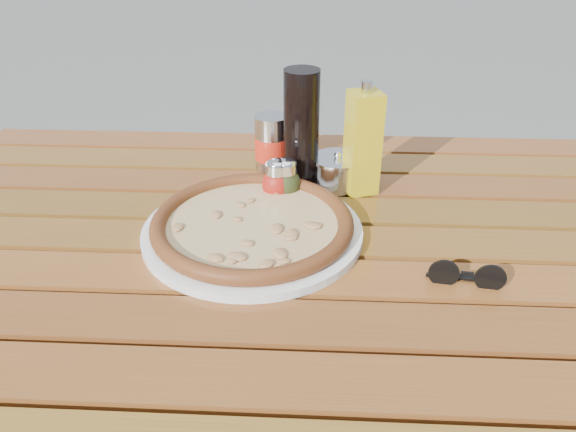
{
  "coord_description": "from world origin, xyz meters",
  "views": [
    {
      "loc": [
        0.04,
        -0.77,
        1.24
      ],
      "look_at": [
        0.0,
        0.02,
        0.78
      ],
      "focal_mm": 35.0,
      "sensor_mm": 36.0,
      "label": 1
    }
  ],
  "objects_px": {
    "dark_bottle": "(301,129)",
    "sunglasses": "(467,276)",
    "table": "(287,276)",
    "pizza": "(252,223)",
    "pepper_shaker": "(277,181)",
    "plate": "(253,231)",
    "olive_oil_cruet": "(363,143)",
    "soda_can": "(272,146)",
    "parmesan_tin": "(337,171)",
    "oregano_shaker": "(286,180)"
  },
  "relations": [
    {
      "from": "plate",
      "to": "oregano_shaker",
      "type": "xyz_separation_m",
      "value": [
        0.05,
        0.13,
        0.03
      ]
    },
    {
      "from": "dark_bottle",
      "to": "sunglasses",
      "type": "height_order",
      "value": "dark_bottle"
    },
    {
      "from": "dark_bottle",
      "to": "pizza",
      "type": "bearing_deg",
      "value": -110.31
    },
    {
      "from": "soda_can",
      "to": "plate",
      "type": "bearing_deg",
      "value": -93.5
    },
    {
      "from": "table",
      "to": "soda_can",
      "type": "height_order",
      "value": "soda_can"
    },
    {
      "from": "pepper_shaker",
      "to": "soda_can",
      "type": "distance_m",
      "value": 0.12
    },
    {
      "from": "pizza",
      "to": "dark_bottle",
      "type": "bearing_deg",
      "value": 69.69
    },
    {
      "from": "soda_can",
      "to": "parmesan_tin",
      "type": "relative_size",
      "value": 0.94
    },
    {
      "from": "plate",
      "to": "pepper_shaker",
      "type": "relative_size",
      "value": 4.39
    },
    {
      "from": "plate",
      "to": "pizza",
      "type": "distance_m",
      "value": 0.02
    },
    {
      "from": "dark_bottle",
      "to": "parmesan_tin",
      "type": "relative_size",
      "value": 1.73
    },
    {
      "from": "oregano_shaker",
      "to": "soda_can",
      "type": "distance_m",
      "value": 0.12
    },
    {
      "from": "pepper_shaker",
      "to": "parmesan_tin",
      "type": "relative_size",
      "value": 0.64
    },
    {
      "from": "table",
      "to": "dark_bottle",
      "type": "relative_size",
      "value": 6.36
    },
    {
      "from": "pizza",
      "to": "table",
      "type": "bearing_deg",
      "value": -7.14
    },
    {
      "from": "oregano_shaker",
      "to": "dark_bottle",
      "type": "distance_m",
      "value": 0.1
    },
    {
      "from": "dark_bottle",
      "to": "sunglasses",
      "type": "bearing_deg",
      "value": -52.11
    },
    {
      "from": "table",
      "to": "pepper_shaker",
      "type": "bearing_deg",
      "value": 101.06
    },
    {
      "from": "plate",
      "to": "dark_bottle",
      "type": "xyz_separation_m",
      "value": [
        0.07,
        0.2,
        0.1
      ]
    },
    {
      "from": "pizza",
      "to": "sunglasses",
      "type": "height_order",
      "value": "sunglasses"
    },
    {
      "from": "oregano_shaker",
      "to": "parmesan_tin",
      "type": "relative_size",
      "value": 0.64
    },
    {
      "from": "table",
      "to": "pepper_shaker",
      "type": "height_order",
      "value": "pepper_shaker"
    },
    {
      "from": "olive_oil_cruet",
      "to": "plate",
      "type": "bearing_deg",
      "value": -137.66
    },
    {
      "from": "table",
      "to": "dark_bottle",
      "type": "xyz_separation_m",
      "value": [
        0.02,
        0.2,
        0.19
      ]
    },
    {
      "from": "table",
      "to": "pepper_shaker",
      "type": "relative_size",
      "value": 17.07
    },
    {
      "from": "dark_bottle",
      "to": "sunglasses",
      "type": "relative_size",
      "value": 1.98
    },
    {
      "from": "olive_oil_cruet",
      "to": "parmesan_tin",
      "type": "relative_size",
      "value": 1.65
    },
    {
      "from": "soda_can",
      "to": "olive_oil_cruet",
      "type": "height_order",
      "value": "olive_oil_cruet"
    },
    {
      "from": "pizza",
      "to": "pepper_shaker",
      "type": "height_order",
      "value": "pepper_shaker"
    },
    {
      "from": "dark_bottle",
      "to": "olive_oil_cruet",
      "type": "distance_m",
      "value": 0.12
    },
    {
      "from": "table",
      "to": "plate",
      "type": "relative_size",
      "value": 3.89
    },
    {
      "from": "pizza",
      "to": "pepper_shaker",
      "type": "relative_size",
      "value": 4.69
    },
    {
      "from": "plate",
      "to": "soda_can",
      "type": "distance_m",
      "value": 0.24
    },
    {
      "from": "plate",
      "to": "soda_can",
      "type": "xyz_separation_m",
      "value": [
        0.01,
        0.24,
        0.05
      ]
    },
    {
      "from": "pizza",
      "to": "dark_bottle",
      "type": "xyz_separation_m",
      "value": [
        0.07,
        0.2,
        0.09
      ]
    },
    {
      "from": "pizza",
      "to": "parmesan_tin",
      "type": "height_order",
      "value": "parmesan_tin"
    },
    {
      "from": "table",
      "to": "soda_can",
      "type": "relative_size",
      "value": 11.67
    },
    {
      "from": "table",
      "to": "soda_can",
      "type": "bearing_deg",
      "value": 100.04
    },
    {
      "from": "soda_can",
      "to": "sunglasses",
      "type": "bearing_deg",
      "value": -49.37
    },
    {
      "from": "dark_bottle",
      "to": "soda_can",
      "type": "xyz_separation_m",
      "value": [
        -0.06,
        0.04,
        -0.05
      ]
    },
    {
      "from": "dark_bottle",
      "to": "sunglasses",
      "type": "distance_m",
      "value": 0.41
    },
    {
      "from": "dark_bottle",
      "to": "table",
      "type": "bearing_deg",
      "value": -94.32
    },
    {
      "from": "plate",
      "to": "parmesan_tin",
      "type": "relative_size",
      "value": 2.83
    },
    {
      "from": "dark_bottle",
      "to": "plate",
      "type": "bearing_deg",
      "value": -110.31
    },
    {
      "from": "pizza",
      "to": "soda_can",
      "type": "height_order",
      "value": "soda_can"
    },
    {
      "from": "table",
      "to": "pizza",
      "type": "xyz_separation_m",
      "value": [
        -0.06,
        0.01,
        0.1
      ]
    },
    {
      "from": "pepper_shaker",
      "to": "pizza",
      "type": "bearing_deg",
      "value": -104.52
    },
    {
      "from": "olive_oil_cruet",
      "to": "sunglasses",
      "type": "height_order",
      "value": "olive_oil_cruet"
    },
    {
      "from": "plate",
      "to": "sunglasses",
      "type": "xyz_separation_m",
      "value": [
        0.32,
        -0.12,
        0.01
      ]
    },
    {
      "from": "plate",
      "to": "oregano_shaker",
      "type": "distance_m",
      "value": 0.14
    }
  ]
}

